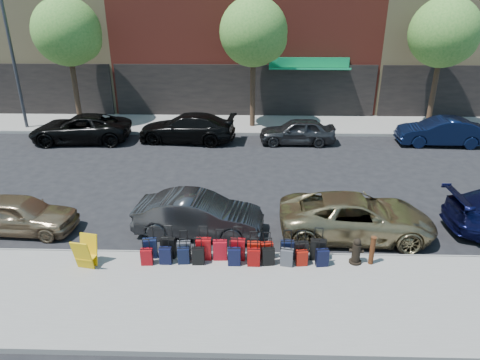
{
  "coord_description": "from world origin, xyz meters",
  "views": [
    {
      "loc": [
        0.43,
        -15.6,
        7.38
      ],
      "look_at": [
        0.05,
        -1.5,
        1.28
      ],
      "focal_mm": 32.0,
      "sensor_mm": 36.0,
      "label": 1
    }
  ],
  "objects_px": {
    "bollard": "(372,250)",
    "car_far_2": "(297,131)",
    "fire_hydrant": "(356,252)",
    "display_rack": "(86,253)",
    "tree_center": "(256,34)",
    "car_near_0": "(20,214)",
    "suitcase_front_5": "(238,249)",
    "car_far_0": "(80,128)",
    "tree_right": "(446,34)",
    "streetlight": "(15,49)",
    "car_near_2": "(356,217)",
    "car_far_1": "(187,128)",
    "car_near_1": "(199,215)",
    "tree_left": "(70,34)",
    "car_far_3": "(441,132)"
  },
  "relations": [
    {
      "from": "car_near_1",
      "to": "car_far_2",
      "type": "relative_size",
      "value": 1.05
    },
    {
      "from": "car_near_2",
      "to": "car_far_1",
      "type": "distance_m",
      "value": 12.11
    },
    {
      "from": "car_near_0",
      "to": "car_far_1",
      "type": "distance_m",
      "value": 10.77
    },
    {
      "from": "display_rack",
      "to": "car_near_1",
      "type": "distance_m",
      "value": 3.73
    },
    {
      "from": "display_rack",
      "to": "car_far_0",
      "type": "distance_m",
      "value": 12.78
    },
    {
      "from": "fire_hydrant",
      "to": "car_far_3",
      "type": "relative_size",
      "value": 0.18
    },
    {
      "from": "car_near_0",
      "to": "tree_center",
      "type": "bearing_deg",
      "value": -28.78
    },
    {
      "from": "bollard",
      "to": "tree_center",
      "type": "bearing_deg",
      "value": 102.99
    },
    {
      "from": "bollard",
      "to": "car_far_2",
      "type": "height_order",
      "value": "car_far_2"
    },
    {
      "from": "tree_left",
      "to": "tree_right",
      "type": "distance_m",
      "value": 21.0
    },
    {
      "from": "car_near_2",
      "to": "car_far_2",
      "type": "bearing_deg",
      "value": 7.78
    },
    {
      "from": "bollard",
      "to": "car_far_0",
      "type": "xyz_separation_m",
      "value": [
        -12.83,
        11.55,
        0.13
      ]
    },
    {
      "from": "car_near_0",
      "to": "display_rack",
      "type": "bearing_deg",
      "value": -122.81
    },
    {
      "from": "streetlight",
      "to": "car_far_3",
      "type": "distance_m",
      "value": 23.75
    },
    {
      "from": "bollard",
      "to": "car_far_1",
      "type": "bearing_deg",
      "value": 120.94
    },
    {
      "from": "car_far_1",
      "to": "tree_left",
      "type": "bearing_deg",
      "value": -105.74
    },
    {
      "from": "tree_center",
      "to": "car_near_0",
      "type": "xyz_separation_m",
      "value": [
        -7.95,
        -12.6,
        -4.77
      ]
    },
    {
      "from": "tree_right",
      "to": "streetlight",
      "type": "xyz_separation_m",
      "value": [
        -23.94,
        -0.7,
        -0.75
      ]
    },
    {
      "from": "streetlight",
      "to": "suitcase_front_5",
      "type": "bearing_deg",
      "value": -46.63
    },
    {
      "from": "tree_right",
      "to": "display_rack",
      "type": "height_order",
      "value": "tree_right"
    },
    {
      "from": "streetlight",
      "to": "bollard",
      "type": "bearing_deg",
      "value": -39.34
    },
    {
      "from": "fire_hydrant",
      "to": "display_rack",
      "type": "height_order",
      "value": "display_rack"
    },
    {
      "from": "suitcase_front_5",
      "to": "car_far_0",
      "type": "xyz_separation_m",
      "value": [
        -8.93,
        11.42,
        0.26
      ]
    },
    {
      "from": "car_near_2",
      "to": "car_far_0",
      "type": "relative_size",
      "value": 0.95
    },
    {
      "from": "bollard",
      "to": "car_far_0",
      "type": "distance_m",
      "value": 17.27
    },
    {
      "from": "car_near_2",
      "to": "car_far_3",
      "type": "xyz_separation_m",
      "value": [
        6.59,
        9.63,
        0.04
      ]
    },
    {
      "from": "tree_right",
      "to": "car_near_1",
      "type": "relative_size",
      "value": 1.72
    },
    {
      "from": "display_rack",
      "to": "car_far_1",
      "type": "xyz_separation_m",
      "value": [
        1.21,
        12.13,
        0.15
      ]
    },
    {
      "from": "streetlight",
      "to": "car_near_2",
      "type": "distance_m",
      "value": 20.89
    },
    {
      "from": "display_rack",
      "to": "car_far_1",
      "type": "bearing_deg",
      "value": 95.09
    },
    {
      "from": "display_rack",
      "to": "car_near_2",
      "type": "relative_size",
      "value": 0.19
    },
    {
      "from": "tree_center",
      "to": "car_near_1",
      "type": "xyz_separation_m",
      "value": [
        -1.92,
        -12.61,
        -4.71
      ]
    },
    {
      "from": "tree_center",
      "to": "tree_right",
      "type": "distance_m",
      "value": 10.5
    },
    {
      "from": "tree_left",
      "to": "tree_center",
      "type": "xyz_separation_m",
      "value": [
        10.5,
        0.0,
        0.0
      ]
    },
    {
      "from": "tree_left",
      "to": "car_near_1",
      "type": "bearing_deg",
      "value": -55.77
    },
    {
      "from": "fire_hydrant",
      "to": "car_far_1",
      "type": "height_order",
      "value": "car_far_1"
    },
    {
      "from": "tree_center",
      "to": "car_near_2",
      "type": "bearing_deg",
      "value": -75.39
    },
    {
      "from": "tree_left",
      "to": "streetlight",
      "type": "height_order",
      "value": "streetlight"
    },
    {
      "from": "display_rack",
      "to": "car_far_1",
      "type": "height_order",
      "value": "car_far_1"
    },
    {
      "from": "tree_center",
      "to": "car_near_0",
      "type": "relative_size",
      "value": 1.94
    },
    {
      "from": "car_near_1",
      "to": "car_far_1",
      "type": "bearing_deg",
      "value": 16.19
    },
    {
      "from": "fire_hydrant",
      "to": "display_rack",
      "type": "distance_m",
      "value": 7.82
    },
    {
      "from": "bollard",
      "to": "display_rack",
      "type": "distance_m",
      "value": 8.26
    },
    {
      "from": "fire_hydrant",
      "to": "car_near_1",
      "type": "bearing_deg",
      "value": 167.02
    },
    {
      "from": "car_far_1",
      "to": "display_rack",
      "type": "bearing_deg",
      "value": 0.27
    },
    {
      "from": "car_far_0",
      "to": "car_near_0",
      "type": "bearing_deg",
      "value": 5.7
    },
    {
      "from": "tree_right",
      "to": "car_far_3",
      "type": "height_order",
      "value": "tree_right"
    },
    {
      "from": "tree_left",
      "to": "car_near_1",
      "type": "xyz_separation_m",
      "value": [
        8.58,
        -12.61,
        -4.71
      ]
    },
    {
      "from": "fire_hydrant",
      "to": "bollard",
      "type": "distance_m",
      "value": 0.45
    },
    {
      "from": "bollard",
      "to": "car_far_2",
      "type": "xyz_separation_m",
      "value": [
        -1.07,
        11.52,
        0.08
      ]
    }
  ]
}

